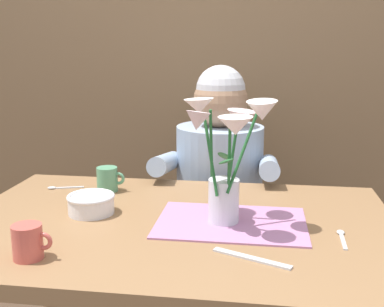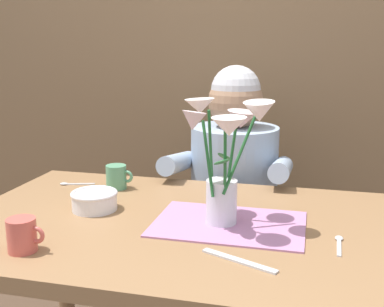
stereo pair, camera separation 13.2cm
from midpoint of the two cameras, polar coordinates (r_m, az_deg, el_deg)
wood_panel_backdrop at (r=2.28m, az=1.00°, el=13.80°), size 4.00×0.10×2.50m
dining_table at (r=1.37m, az=-4.80°, el=-11.82°), size 1.20×0.80×0.74m
seated_person at (r=1.95m, az=1.27°, el=-6.61°), size 0.45×0.47×1.14m
striped_placemat at (r=1.31m, az=1.77°, el=-8.21°), size 0.40×0.28×0.00m
flower_vase at (r=1.25m, az=1.23°, el=0.47°), size 0.27×0.27×0.34m
ceramic_bowl at (r=1.42m, az=-14.47°, el=-5.75°), size 0.14×0.14×0.06m
dinner_knife at (r=1.11m, az=3.61°, el=-12.33°), size 0.18×0.09×0.00m
tea_cup at (r=1.61m, az=-12.25°, el=-3.01°), size 0.09×0.07×0.08m
coffee_cup at (r=1.18m, az=-21.91°, el=-9.72°), size 0.09×0.07×0.08m
spoon_0 at (r=1.26m, az=14.43°, el=-9.53°), size 0.02×0.12×0.01m
spoon_1 at (r=1.69m, az=-17.53°, el=-3.90°), size 0.12×0.05×0.01m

